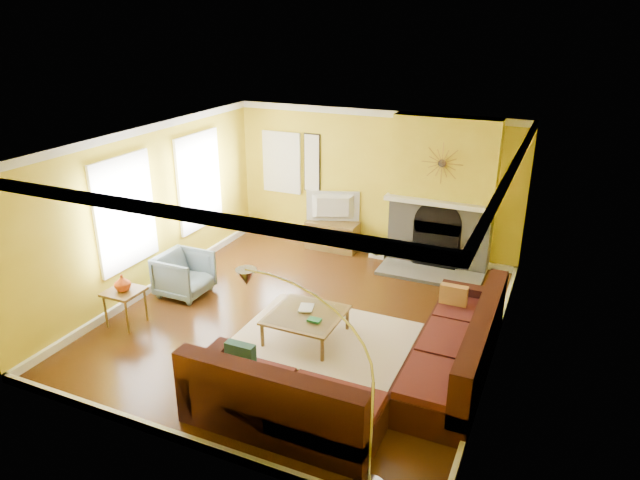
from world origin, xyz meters
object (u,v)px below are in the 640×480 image
at_px(armchair, 184,274).
at_px(arc_lamp, 314,386).
at_px(side_table, 126,307).
at_px(sectional_sofa, 362,338).
at_px(coffee_table, 306,326).
at_px(media_console, 332,235).

relative_size(armchair, arc_lamp, 0.37).
bearing_deg(side_table, sectional_sofa, 5.46).
xyz_separation_m(armchair, arc_lamp, (3.57, -2.73, 0.71)).
relative_size(sectional_sofa, armchair, 4.68).
distance_m(sectional_sofa, coffee_table, 1.07).
bearing_deg(armchair, side_table, 170.12).
distance_m(media_console, armchair, 3.13).
distance_m(armchair, arc_lamp, 4.55).
distance_m(sectional_sofa, media_console, 4.08).
distance_m(sectional_sofa, arc_lamp, 2.03).
bearing_deg(coffee_table, side_table, -164.53).
distance_m(media_console, arc_lamp, 5.96).
xyz_separation_m(media_console, side_table, (-1.64, -3.93, 0.00)).
xyz_separation_m(coffee_table, armchair, (-2.39, 0.43, 0.16)).
bearing_deg(arc_lamp, coffee_table, 117.22).
relative_size(coffee_table, armchair, 1.29).
relative_size(coffee_table, arc_lamp, 0.47).
height_order(armchair, side_table, armchair).
xyz_separation_m(sectional_sofa, media_console, (-1.92, 3.59, -0.17)).
relative_size(sectional_sofa, arc_lamp, 1.72).
height_order(coffee_table, arc_lamp, arc_lamp).
bearing_deg(coffee_table, media_console, 106.50).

